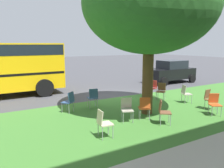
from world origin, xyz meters
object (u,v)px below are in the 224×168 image
Objects in this scene: chair_6 at (186,92)px; chair_10 at (145,106)px; chair_3 at (103,122)px; chair_4 at (209,98)px; chair_2 at (161,90)px; parked_car at (171,71)px; chair_1 at (93,96)px; chair_5 at (215,103)px; street_tree at (150,4)px; chair_8 at (153,87)px; chair_9 at (69,100)px; chair_7 at (163,110)px; chair_0 at (127,108)px.

chair_6 and chair_10 have the same top height.
chair_4 is at bearing -176.28° from chair_3.
parked_car reaches higher than chair_2.
chair_1 and chair_5 have the same top height.
street_tree is 7.15× the size of chair_4.
chair_10 is at bearing -6.47° from chair_4.
chair_1 is 4.51m from chair_6.
chair_2 is 1.00× the size of chair_8.
parked_car reaches higher than chair_9.
chair_7 is at bearing 48.13° from chair_2.
chair_7 is (3.08, 1.71, 0.00)m from chair_6.
chair_6 is 1.00× the size of chair_9.
chair_6 is at bearing -150.93° from chair_7.
chair_8 is at bearing -134.79° from street_tree.
chair_9 is at bearing -53.00° from chair_7.
chair_9 is (4.84, -0.31, 0.00)m from chair_2.
chair_2 is at bearing -150.63° from chair_3.
chair_6 and chair_9 have the same top height.
street_tree reaches higher than chair_4.
chair_1 is (1.53, -1.93, -3.83)m from street_tree.
chair_3 is at bearing 25.21° from street_tree.
chair_4 is at bearing 103.40° from chair_2.
chair_3 is at bearing 88.56° from chair_9.
chair_9 is at bearing -56.71° from chair_0.
street_tree reaches higher than chair_5.
chair_2 is (-3.42, -1.86, 0.00)m from chair_0.
chair_10 is (2.73, 2.04, 0.00)m from chair_2.
street_tree is at bearing -36.47° from chair_5.
chair_7 is at bearing 43.39° from parked_car.
chair_1 and chair_10 have the same top height.
chair_6 is (-4.00, -0.78, 0.00)m from chair_0.
chair_0 and chair_1 have the same top height.
chair_9 is at bearing -3.61° from chair_2.
chair_3 is 1.00× the size of chair_4.
street_tree is 7.15× the size of chair_6.
chair_5 is 8.05m from parked_car.
chair_8 is (-3.87, -0.43, 0.00)m from chair_1.
chair_2 and chair_6 have the same top height.
chair_9 is (1.19, 0.17, 0.00)m from chair_1.
chair_2 and chair_5 have the same top height.
chair_2 is at bearing -131.87° from chair_7.
chair_4 is 3.33m from chair_8.
chair_5 is (-3.45, 1.19, 0.00)m from chair_0.
street_tree is 7.15× the size of chair_3.
parked_car reaches higher than chair_3.
chair_2 is (-2.13, -1.45, -3.83)m from street_tree.
chair_1 and chair_3 have the same top height.
street_tree reaches higher than chair_6.
street_tree is 4.78m from chair_4.
street_tree reaches higher than chair_8.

